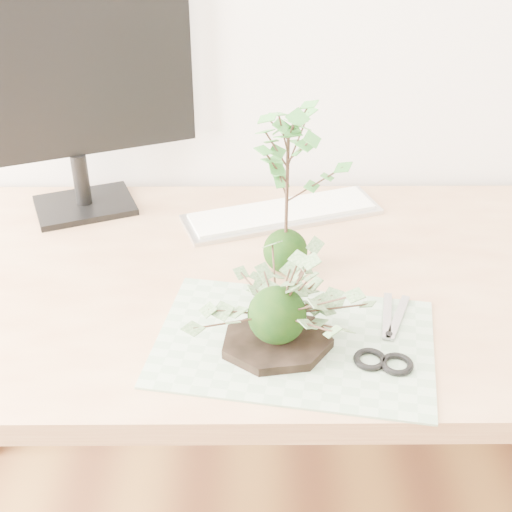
# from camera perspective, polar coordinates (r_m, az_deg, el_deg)

# --- Properties ---
(desk) EXTENTS (1.60, 0.70, 0.74)m
(desk) POSITION_cam_1_polar(r_m,az_deg,el_deg) (1.29, 1.14, -4.91)
(desk) COLOR tan
(desk) RESTS_ON ground_plane
(cutting_mat) EXTENTS (0.46, 0.35, 0.00)m
(cutting_mat) POSITION_cam_1_polar(r_m,az_deg,el_deg) (1.10, 3.09, -6.91)
(cutting_mat) COLOR gray
(cutting_mat) RESTS_ON desk
(stone_dish) EXTENTS (0.20, 0.20, 0.01)m
(stone_dish) POSITION_cam_1_polar(r_m,az_deg,el_deg) (1.08, 1.65, -6.91)
(stone_dish) COLOR black
(stone_dish) RESTS_ON cutting_mat
(ivy_kokedama) EXTENTS (0.26, 0.26, 0.17)m
(ivy_kokedama) POSITION_cam_1_polar(r_m,az_deg,el_deg) (1.02, 1.73, -2.91)
(ivy_kokedama) COLOR black
(ivy_kokedama) RESTS_ON stone_dish
(maple_kokedama) EXTENTS (0.21, 0.21, 0.32)m
(maple_kokedama) POSITION_cam_1_polar(r_m,az_deg,el_deg) (1.15, 2.57, 8.39)
(maple_kokedama) COLOR black
(maple_kokedama) RESTS_ON desk
(keyboard) EXTENTS (0.41, 0.24, 0.02)m
(keyboard) POSITION_cam_1_polar(r_m,az_deg,el_deg) (1.42, 2.11, 3.43)
(keyboard) COLOR #B7B7B7
(keyboard) RESTS_ON desk
(monitor) EXTENTS (0.46, 0.21, 0.42)m
(monitor) POSITION_cam_1_polar(r_m,az_deg,el_deg) (1.41, -14.70, 12.62)
(monitor) COLOR black
(monitor) RESTS_ON desk
(scissors) EXTENTS (0.10, 0.20, 0.01)m
(scissors) POSITION_cam_1_polar(r_m,az_deg,el_deg) (1.09, 10.76, -7.51)
(scissors) COLOR gray
(scissors) RESTS_ON cutting_mat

